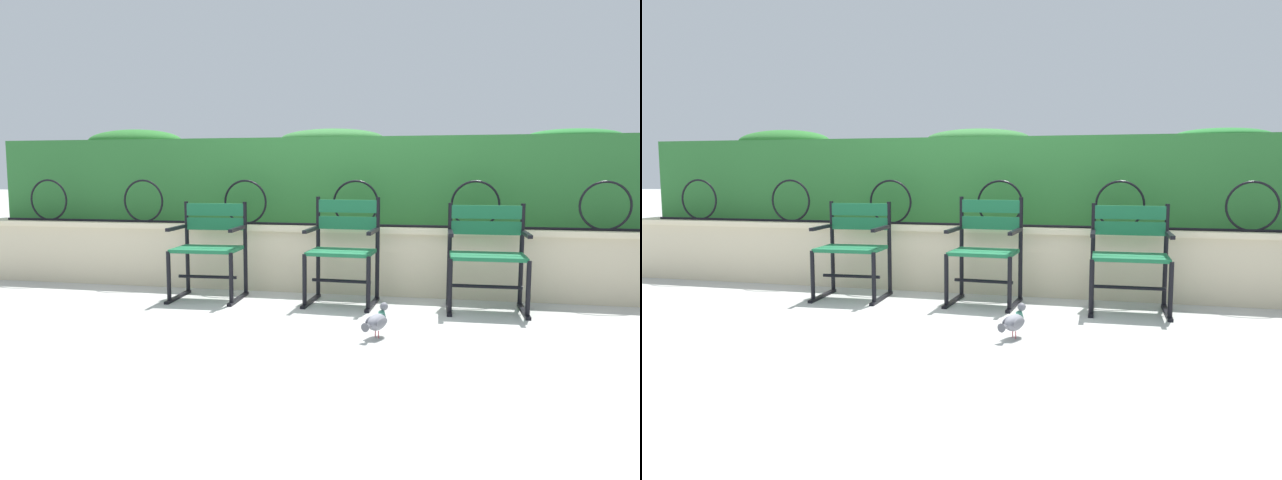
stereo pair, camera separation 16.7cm
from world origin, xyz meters
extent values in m
plane|color=#ADADA8|center=(0.00, 0.00, 0.00)|extent=(60.00, 60.00, 0.00)
cube|color=beige|center=(0.00, 0.73, 0.28)|extent=(7.38, 0.35, 0.56)
cube|color=beige|center=(0.00, 0.73, 0.59)|extent=(7.38, 0.41, 0.05)
cylinder|color=black|center=(0.00, 0.66, 0.63)|extent=(6.84, 0.02, 0.02)
torus|color=black|center=(-2.94, 0.66, 0.82)|extent=(0.42, 0.02, 0.42)
torus|color=black|center=(-1.89, 0.66, 0.82)|extent=(0.42, 0.02, 0.42)
torus|color=black|center=(-0.85, 0.66, 0.82)|extent=(0.42, 0.02, 0.42)
torus|color=black|center=(0.20, 0.66, 0.82)|extent=(0.42, 0.02, 0.42)
torus|color=black|center=(1.25, 0.66, 0.82)|extent=(0.42, 0.02, 0.42)
torus|color=black|center=(2.29, 0.66, 0.82)|extent=(0.42, 0.02, 0.42)
cube|color=#2D7033|center=(0.00, 1.22, 1.02)|extent=(7.23, 0.63, 0.82)
ellipsoid|color=#2C722D|center=(-2.28, 1.22, 1.43)|extent=(1.06, 0.57, 0.24)
ellipsoid|color=#2C642F|center=(-0.13, 1.22, 1.43)|extent=(1.04, 0.57, 0.20)
ellipsoid|color=#287530|center=(2.14, 1.22, 1.43)|extent=(0.82, 0.57, 0.13)
cube|color=#19663D|center=(-1.00, -0.03, 0.44)|extent=(0.55, 0.16, 0.03)
cube|color=#19663D|center=(-1.01, 0.11, 0.44)|extent=(0.55, 0.16, 0.03)
cube|color=#19663D|center=(-1.02, 0.24, 0.44)|extent=(0.55, 0.16, 0.03)
cube|color=#19663D|center=(-1.02, 0.35, 0.77)|extent=(0.55, 0.06, 0.11)
cube|color=#19663D|center=(-1.02, 0.35, 0.64)|extent=(0.55, 0.06, 0.11)
cylinder|color=black|center=(-0.75, 0.36, 0.42)|extent=(0.04, 0.04, 0.84)
cylinder|color=black|center=(-0.73, -0.07, 0.22)|extent=(0.04, 0.04, 0.44)
cube|color=black|center=(-0.74, 0.12, 0.01)|extent=(0.07, 0.52, 0.02)
cube|color=black|center=(-0.74, 0.12, 0.62)|extent=(0.06, 0.40, 0.03)
cylinder|color=black|center=(-1.30, 0.33, 0.42)|extent=(0.04, 0.04, 0.84)
cylinder|color=black|center=(-1.27, -0.10, 0.22)|extent=(0.04, 0.04, 0.44)
cube|color=black|center=(-1.28, 0.09, 0.01)|extent=(0.07, 0.52, 0.02)
cube|color=black|center=(-1.28, 0.09, 0.62)|extent=(0.06, 0.40, 0.03)
cylinder|color=black|center=(-1.01, 0.11, 0.20)|extent=(0.52, 0.06, 0.03)
cube|color=#19663D|center=(0.15, 0.02, 0.44)|extent=(0.53, 0.15, 0.03)
cube|color=#19663D|center=(0.16, 0.15, 0.44)|extent=(0.53, 0.15, 0.03)
cube|color=#19663D|center=(0.17, 0.29, 0.44)|extent=(0.53, 0.15, 0.03)
cube|color=#19663D|center=(0.17, 0.39, 0.81)|extent=(0.53, 0.05, 0.11)
cube|color=#19663D|center=(0.17, 0.39, 0.67)|extent=(0.53, 0.05, 0.11)
cylinder|color=black|center=(0.43, 0.38, 0.45)|extent=(0.04, 0.04, 0.89)
cylinder|color=black|center=(0.41, -0.05, 0.22)|extent=(0.04, 0.04, 0.44)
cube|color=black|center=(0.42, 0.14, 0.01)|extent=(0.06, 0.52, 0.02)
cube|color=black|center=(0.42, 0.14, 0.62)|extent=(0.05, 0.40, 0.03)
cylinder|color=black|center=(-0.09, 0.41, 0.45)|extent=(0.04, 0.04, 0.89)
cylinder|color=black|center=(-0.11, -0.02, 0.22)|extent=(0.04, 0.04, 0.44)
cube|color=black|center=(-0.10, 0.17, 0.01)|extent=(0.06, 0.52, 0.02)
cube|color=black|center=(-0.10, 0.17, 0.62)|extent=(0.05, 0.40, 0.03)
cylinder|color=black|center=(0.16, 0.15, 0.20)|extent=(0.50, 0.05, 0.03)
cube|color=#19663D|center=(1.33, 0.02, 0.44)|extent=(0.58, 0.14, 0.03)
cube|color=#19663D|center=(1.33, 0.15, 0.44)|extent=(0.58, 0.14, 0.03)
cube|color=#19663D|center=(1.33, 0.29, 0.44)|extent=(0.58, 0.14, 0.03)
cube|color=#19663D|center=(1.33, 0.39, 0.77)|extent=(0.58, 0.04, 0.11)
cube|color=#19663D|center=(1.33, 0.39, 0.64)|extent=(0.58, 0.04, 0.11)
cylinder|color=black|center=(1.61, 0.40, 0.42)|extent=(0.04, 0.04, 0.85)
cylinder|color=black|center=(1.62, -0.03, 0.22)|extent=(0.04, 0.04, 0.44)
cube|color=black|center=(1.62, 0.16, 0.01)|extent=(0.05, 0.52, 0.02)
cube|color=black|center=(1.62, 0.16, 0.62)|extent=(0.04, 0.40, 0.03)
cylinder|color=black|center=(1.04, 0.39, 0.42)|extent=(0.04, 0.04, 0.85)
cylinder|color=black|center=(1.05, -0.04, 0.22)|extent=(0.04, 0.04, 0.44)
cube|color=black|center=(1.04, 0.15, 0.01)|extent=(0.05, 0.52, 0.02)
cube|color=black|center=(1.04, 0.15, 0.62)|extent=(0.04, 0.40, 0.03)
cylinder|color=black|center=(1.33, 0.15, 0.20)|extent=(0.55, 0.04, 0.03)
ellipsoid|color=gray|center=(0.57, -0.79, 0.11)|extent=(0.17, 0.21, 0.11)
cylinder|color=#2D6B56|center=(0.60, -0.73, 0.14)|extent=(0.06, 0.07, 0.06)
sphere|color=slate|center=(0.61, -0.71, 0.20)|extent=(0.06, 0.06, 0.06)
cone|color=black|center=(0.62, -0.68, 0.19)|extent=(0.02, 0.03, 0.01)
cone|color=#595960|center=(0.53, -0.90, 0.10)|extent=(0.09, 0.10, 0.06)
ellipsoid|color=slate|center=(0.53, -0.79, 0.11)|extent=(0.08, 0.14, 0.07)
ellipsoid|color=slate|center=(0.61, -0.82, 0.11)|extent=(0.08, 0.14, 0.07)
cylinder|color=#C6515B|center=(0.56, -0.78, 0.03)|extent=(0.01, 0.01, 0.05)
cylinder|color=#C6515B|center=(0.58, -0.81, 0.03)|extent=(0.01, 0.01, 0.05)
camera|label=1|loc=(1.02, -4.68, 1.09)|focal=33.54mm
camera|label=2|loc=(1.18, -4.65, 1.09)|focal=33.54mm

